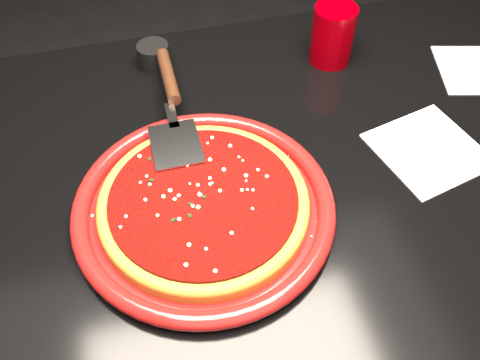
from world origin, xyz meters
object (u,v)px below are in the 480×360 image
pizza_server (173,105)px  cup (333,35)px  table (245,299)px  ramekin (154,56)px  plate (204,207)px

pizza_server → cup: size_ratio=2.92×
table → ramekin: ramekin is taller
plate → ramekin: 0.35m
ramekin → cup: bearing=-11.1°
cup → ramekin: size_ratio=1.87×
plate → ramekin: size_ratio=6.51×
plate → ramekin: ramekin is taller
plate → pizza_server: bearing=92.8°
plate → table: bearing=29.5°
table → pizza_server: pizza_server is taller
table → ramekin: (-0.09, 0.31, 0.40)m
ramekin → plate: bearing=-87.2°
pizza_server → ramekin: bearing=93.0°
table → ramekin: bearing=106.4°
table → cup: 0.54m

